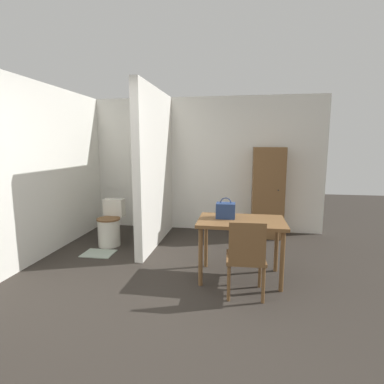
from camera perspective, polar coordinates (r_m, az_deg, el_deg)
ground_plane at (r=3.00m, az=-10.51°, el=-24.02°), size 16.00×16.00×0.00m
wall_back at (r=5.77m, az=0.31°, el=5.26°), size 4.81×0.12×2.50m
wall_left at (r=4.92m, az=-26.34°, el=3.68°), size 0.12×4.27×2.50m
partition_wall at (r=4.91m, az=-6.98°, el=4.54°), size 0.12×1.84×2.50m
dining_table at (r=3.67m, az=9.34°, el=-6.68°), size 1.03×0.67×0.74m
wooden_chair at (r=3.29m, az=10.26°, el=-11.89°), size 0.43×0.43×0.86m
toilet at (r=5.10m, az=-15.31°, el=-6.27°), size 0.37×0.52×0.73m
handbag at (r=3.69m, az=6.42°, el=-3.48°), size 0.23×0.16×0.26m
wooden_cabinet at (r=5.46m, az=14.22°, el=-0.07°), size 0.54×0.50×1.58m
bath_mat at (r=4.81m, az=-17.36°, el=-11.10°), size 0.46×0.36×0.01m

